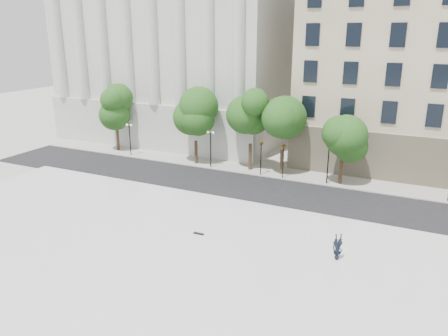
{
  "coord_description": "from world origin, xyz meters",
  "views": [
    {
      "loc": [
        15.55,
        -18.96,
        14.69
      ],
      "look_at": [
        1.77,
        10.0,
        4.57
      ],
      "focal_mm": 35.0,
      "sensor_mm": 36.0,
      "label": 1
    }
  ],
  "objects_px": {
    "skateboard": "(199,234)",
    "person_lying": "(337,256)",
    "traffic_light_west": "(261,142)",
    "traffic_light_east": "(284,144)"
  },
  "relations": [
    {
      "from": "skateboard",
      "to": "person_lying",
      "type": "bearing_deg",
      "value": 3.43
    },
    {
      "from": "traffic_light_west",
      "to": "person_lying",
      "type": "xyz_separation_m",
      "value": [
        11.1,
        -15.2,
        -2.96
      ]
    },
    {
      "from": "traffic_light_west",
      "to": "skateboard",
      "type": "bearing_deg",
      "value": -85.67
    },
    {
      "from": "skateboard",
      "to": "traffic_light_east",
      "type": "bearing_deg",
      "value": 85.14
    },
    {
      "from": "traffic_light_west",
      "to": "skateboard",
      "type": "distance_m",
      "value": 16.22
    },
    {
      "from": "traffic_light_east",
      "to": "skateboard",
      "type": "bearing_deg",
      "value": -94.46
    },
    {
      "from": "traffic_light_west",
      "to": "skateboard",
      "type": "relative_size",
      "value": 5.04
    },
    {
      "from": "traffic_light_west",
      "to": "skateboard",
      "type": "xyz_separation_m",
      "value": [
        1.2,
        -15.86,
        -3.16
      ]
    },
    {
      "from": "traffic_light_west",
      "to": "traffic_light_east",
      "type": "xyz_separation_m",
      "value": [
        2.44,
        0.0,
        0.03
      ]
    },
    {
      "from": "traffic_light_east",
      "to": "person_lying",
      "type": "height_order",
      "value": "traffic_light_east"
    }
  ]
}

